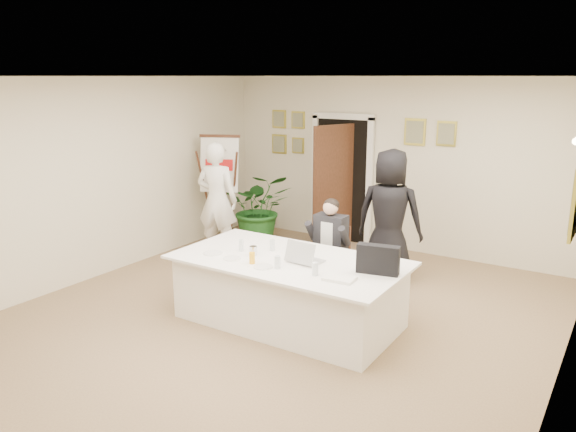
# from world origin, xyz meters

# --- Properties ---
(floor) EXTENTS (7.00, 7.00, 0.00)m
(floor) POSITION_xyz_m (0.00, 0.00, 0.00)
(floor) COLOR brown
(floor) RESTS_ON ground
(ceiling) EXTENTS (6.00, 7.00, 0.02)m
(ceiling) POSITION_xyz_m (0.00, 0.00, 2.80)
(ceiling) COLOR white
(ceiling) RESTS_ON wall_back
(wall_back) EXTENTS (6.00, 0.10, 2.80)m
(wall_back) POSITION_xyz_m (0.00, 3.50, 1.40)
(wall_back) COLOR white
(wall_back) RESTS_ON floor
(wall_left) EXTENTS (0.10, 7.00, 2.80)m
(wall_left) POSITION_xyz_m (-3.00, 0.00, 1.40)
(wall_left) COLOR white
(wall_left) RESTS_ON floor
(wall_right) EXTENTS (0.10, 7.00, 2.80)m
(wall_right) POSITION_xyz_m (3.00, 0.00, 1.40)
(wall_right) COLOR white
(wall_right) RESTS_ON floor
(doorway) EXTENTS (1.14, 0.86, 2.20)m
(doorway) POSITION_xyz_m (-0.88, 3.32, 1.04)
(doorway) COLOR black
(doorway) RESTS_ON floor
(pictures_back_wall) EXTENTS (3.40, 0.06, 0.80)m
(pictures_back_wall) POSITION_xyz_m (-0.80, 3.47, 1.85)
(pictures_back_wall) COLOR gold
(pictures_back_wall) RESTS_ON wall_back
(conference_table) EXTENTS (2.64, 1.41, 0.78)m
(conference_table) POSITION_xyz_m (0.16, 0.09, 0.39)
(conference_table) COLOR white
(conference_table) RESTS_ON floor
(seated_man) EXTENTS (0.68, 0.71, 1.31)m
(seated_man) POSITION_xyz_m (0.15, 1.08, 0.65)
(seated_man) COLOR black
(seated_man) RESTS_ON floor
(flip_chart) EXTENTS (0.66, 0.52, 1.83)m
(flip_chart) POSITION_xyz_m (-2.49, 2.15, 0.85)
(flip_chart) COLOR #341D10
(flip_chart) RESTS_ON floor
(standing_man) EXTENTS (0.75, 0.58, 1.82)m
(standing_man) POSITION_xyz_m (-2.14, 1.60, 0.91)
(standing_man) COLOR white
(standing_man) RESTS_ON floor
(standing_woman) EXTENTS (1.00, 0.74, 1.86)m
(standing_woman) POSITION_xyz_m (0.59, 2.00, 0.93)
(standing_woman) COLOR black
(standing_woman) RESTS_ON floor
(potted_palm) EXTENTS (1.45, 1.42, 1.23)m
(potted_palm) POSITION_xyz_m (-2.00, 2.56, 0.61)
(potted_palm) COLOR #1B511B
(potted_palm) RESTS_ON floor
(laptop) EXTENTS (0.40, 0.41, 0.28)m
(laptop) POSITION_xyz_m (0.38, 0.11, 0.91)
(laptop) COLOR #B7BABC
(laptop) RESTS_ON conference_table
(laptop_bag) EXTENTS (0.46, 0.21, 0.31)m
(laptop_bag) POSITION_xyz_m (1.22, 0.18, 0.93)
(laptop_bag) COLOR black
(laptop_bag) RESTS_ON conference_table
(paper_stack) EXTENTS (0.33, 0.25, 0.03)m
(paper_stack) POSITION_xyz_m (0.96, -0.21, 0.79)
(paper_stack) COLOR white
(paper_stack) RESTS_ON conference_table
(plate_left) EXTENTS (0.27, 0.27, 0.01)m
(plate_left) POSITION_xyz_m (-0.69, -0.23, 0.78)
(plate_left) COLOR white
(plate_left) RESTS_ON conference_table
(plate_mid) EXTENTS (0.22, 0.22, 0.01)m
(plate_mid) POSITION_xyz_m (-0.38, -0.27, 0.78)
(plate_mid) COLOR white
(plate_mid) RESTS_ON conference_table
(plate_near) EXTENTS (0.22, 0.22, 0.01)m
(plate_near) POSITION_xyz_m (0.09, -0.31, 0.78)
(plate_near) COLOR white
(plate_near) RESTS_ON conference_table
(glass_a) EXTENTS (0.07, 0.07, 0.14)m
(glass_a) POSITION_xyz_m (-0.48, 0.03, 0.84)
(glass_a) COLOR silver
(glass_a) RESTS_ON conference_table
(glass_b) EXTENTS (0.08, 0.08, 0.14)m
(glass_b) POSITION_xyz_m (0.24, -0.26, 0.84)
(glass_b) COLOR silver
(glass_b) RESTS_ON conference_table
(glass_c) EXTENTS (0.08, 0.08, 0.14)m
(glass_c) POSITION_xyz_m (0.69, -0.22, 0.84)
(glass_c) COLOR silver
(glass_c) RESTS_ON conference_table
(glass_d) EXTENTS (0.07, 0.07, 0.14)m
(glass_d) POSITION_xyz_m (-0.17, 0.24, 0.84)
(glass_d) COLOR silver
(glass_d) RESTS_ON conference_table
(oj_glass) EXTENTS (0.07, 0.07, 0.13)m
(oj_glass) POSITION_xyz_m (-0.09, -0.27, 0.84)
(oj_glass) COLOR #FBAE15
(oj_glass) RESTS_ON conference_table
(steel_jug) EXTENTS (0.11, 0.11, 0.11)m
(steel_jug) POSITION_xyz_m (-0.25, -0.03, 0.83)
(steel_jug) COLOR silver
(steel_jug) RESTS_ON conference_table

